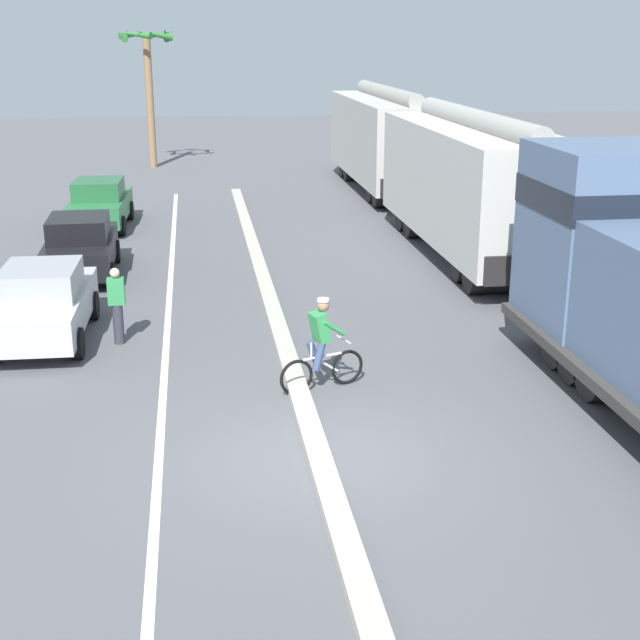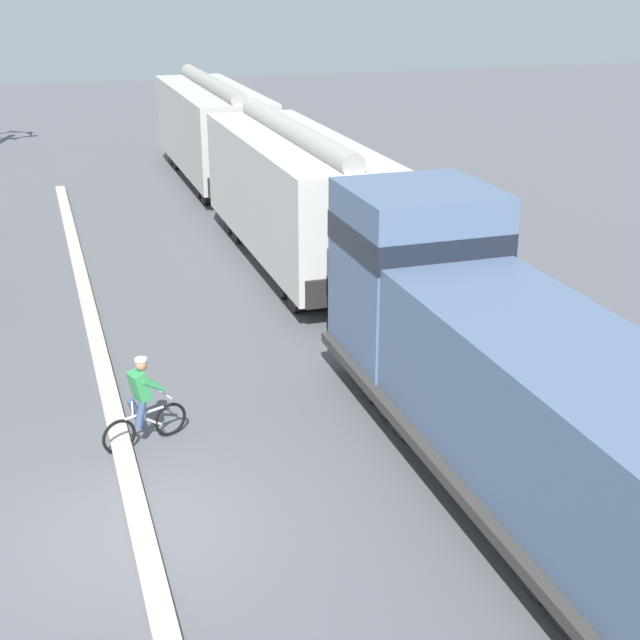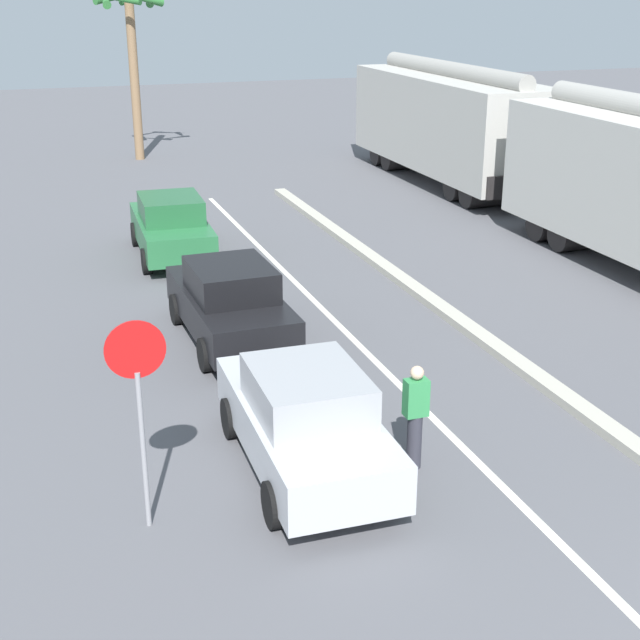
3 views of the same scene
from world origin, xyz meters
The scene contains 11 objects.
ground_plane centered at (0.00, 0.00, 0.00)m, with size 120.00×120.00×0.00m, color #56565B.
median_curb centered at (0.00, 6.00, 0.08)m, with size 0.36×36.00×0.16m, color #B2AD9E.
lane_stripe centered at (-2.40, 6.00, 0.00)m, with size 0.14×36.00×0.01m, color silver.
hopper_car_lead centered at (6.15, 12.17, 2.08)m, with size 2.90×10.60×4.18m.
hopper_car_middle centered at (6.15, 23.77, 2.08)m, with size 2.90×10.60×4.18m.
parked_car_silver centered at (-4.89, 6.27, 0.82)m, with size 1.90×4.23×1.62m.
parked_car_black centered at (-4.73, 11.53, 0.82)m, with size 1.90×4.23×1.62m.
parked_car_green centered at (-4.78, 17.73, 0.82)m, with size 1.97×4.27×1.62m.
cyclist centered at (0.45, 2.71, 0.82)m, with size 1.62×0.72×1.71m.
palm_tree_near centered at (-3.56, 31.86, 4.85)m, with size 2.71×2.78×6.52m.
pedestrian_by_cars centered at (-3.36, 5.81, 0.85)m, with size 0.34×0.22×1.62m.
Camera 1 is at (-1.70, -12.16, 6.16)m, focal length 50.00 mm.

